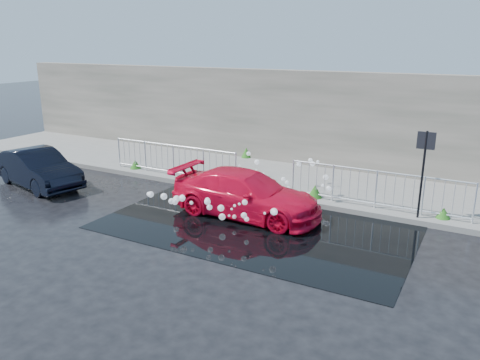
# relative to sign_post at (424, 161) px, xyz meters

# --- Properties ---
(ground) EXTENTS (90.00, 90.00, 0.00)m
(ground) POSITION_rel_sign_post_xyz_m (-4.20, -3.10, -1.72)
(ground) COLOR black
(ground) RESTS_ON ground
(pavement) EXTENTS (30.00, 4.00, 0.15)m
(pavement) POSITION_rel_sign_post_xyz_m (-4.20, 1.90, -1.65)
(pavement) COLOR slate
(pavement) RESTS_ON ground
(curb) EXTENTS (30.00, 0.25, 0.16)m
(curb) POSITION_rel_sign_post_xyz_m (-4.20, -0.10, -1.64)
(curb) COLOR slate
(curb) RESTS_ON ground
(retaining_wall) EXTENTS (30.00, 0.60, 3.50)m
(retaining_wall) POSITION_rel_sign_post_xyz_m (-4.20, 4.10, 0.18)
(retaining_wall) COLOR #545247
(retaining_wall) RESTS_ON pavement
(puddle) EXTENTS (8.00, 5.00, 0.01)m
(puddle) POSITION_rel_sign_post_xyz_m (-3.70, -2.10, -1.72)
(puddle) COLOR black
(puddle) RESTS_ON ground
(sign_post) EXTENTS (0.45, 0.06, 2.50)m
(sign_post) POSITION_rel_sign_post_xyz_m (0.00, 0.00, 0.00)
(sign_post) COLOR black
(sign_post) RESTS_ON ground
(railing_left) EXTENTS (5.05, 0.05, 1.10)m
(railing_left) POSITION_rel_sign_post_xyz_m (-8.20, 0.25, -0.99)
(railing_left) COLOR silver
(railing_left) RESTS_ON pavement
(railing_right) EXTENTS (5.05, 0.05, 1.10)m
(railing_right) POSITION_rel_sign_post_xyz_m (-1.20, 0.25, -0.99)
(railing_right) COLOR silver
(railing_right) RESTS_ON pavement
(weeds) EXTENTS (12.17, 3.93, 0.40)m
(weeds) POSITION_rel_sign_post_xyz_m (-4.61, 1.43, -1.40)
(weeds) COLOR #204F15
(weeds) RESTS_ON pavement
(water_spray) EXTENTS (3.72, 5.43, 1.07)m
(water_spray) POSITION_rel_sign_post_xyz_m (-4.49, -1.47, -1.06)
(water_spray) COLOR white
(water_spray) RESTS_ON ground
(red_car) EXTENTS (4.33, 1.82, 1.25)m
(red_car) POSITION_rel_sign_post_xyz_m (-4.31, -1.68, -1.10)
(red_car) COLOR red
(red_car) RESTS_ON ground
(dark_car) EXTENTS (3.98, 2.12, 1.25)m
(dark_car) POSITION_rel_sign_post_xyz_m (-11.66, -2.60, -1.10)
(dark_car) COLOR black
(dark_car) RESTS_ON ground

